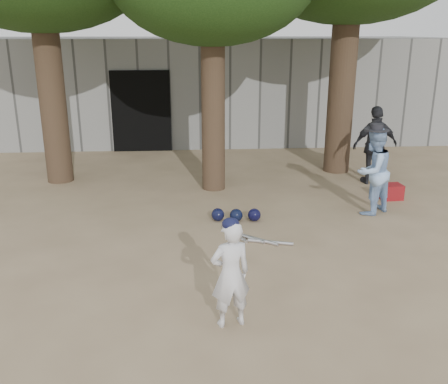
{
  "coord_description": "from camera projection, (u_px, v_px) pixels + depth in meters",
  "views": [
    {
      "loc": [
        0.12,
        -5.96,
        3.22
      ],
      "look_at": [
        0.6,
        1.0,
        0.95
      ],
      "focal_mm": 40.0,
      "sensor_mm": 36.0,
      "label": 1
    }
  ],
  "objects": [
    {
      "name": "ground",
      "position": [
        184.0,
        284.0,
        6.64
      ],
      "size": [
        70.0,
        70.0,
        0.0
      ],
      "primitive_type": "plane",
      "color": "#937C5E",
      "rests_on": "ground"
    },
    {
      "name": "boy_player",
      "position": [
        230.0,
        274.0,
        5.54
      ],
      "size": [
        0.52,
        0.41,
        1.27
      ],
      "primitive_type": "imported",
      "rotation": [
        0.0,
        0.0,
        3.4
      ],
      "color": "silver",
      "rests_on": "ground"
    },
    {
      "name": "spectator_blue",
      "position": [
        373.0,
        171.0,
        8.98
      ],
      "size": [
        0.97,
        0.93,
        1.58
      ],
      "primitive_type": "imported",
      "rotation": [
        0.0,
        0.0,
        3.74
      ],
      "color": "#97BBEA",
      "rests_on": "ground"
    },
    {
      "name": "spectator_dark",
      "position": [
        375.0,
        145.0,
        10.77
      ],
      "size": [
        1.03,
        0.51,
        1.69
      ],
      "primitive_type": "imported",
      "rotation": [
        0.0,
        0.0,
        3.24
      ],
      "color": "black",
      "rests_on": "ground"
    },
    {
      "name": "red_bag",
      "position": [
        391.0,
        192.0,
        9.94
      ],
      "size": [
        0.44,
        0.35,
        0.3
      ],
      "primitive_type": "cube",
      "rotation": [
        0.0,
        0.0,
        0.07
      ],
      "color": "maroon",
      "rests_on": "ground"
    },
    {
      "name": "back_building",
      "position": [
        185.0,
        86.0,
        15.98
      ],
      "size": [
        16.0,
        5.24,
        3.0
      ],
      "color": "gray",
      "rests_on": "ground"
    },
    {
      "name": "helmet_row",
      "position": [
        236.0,
        215.0,
        8.79
      ],
      "size": [
        0.87,
        0.29,
        0.23
      ],
      "color": "black",
      "rests_on": "ground"
    },
    {
      "name": "bat_pile",
      "position": [
        252.0,
        238.0,
        8.03
      ],
      "size": [
        1.08,
        0.82,
        0.06
      ],
      "color": "silver",
      "rests_on": "ground"
    }
  ]
}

